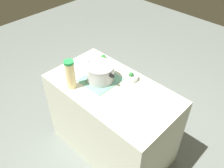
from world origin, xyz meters
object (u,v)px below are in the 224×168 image
(cooking_pot, at_px, (100,72))
(lemonade_pitcher, at_px, (70,74))
(broccoli_bowl_front, at_px, (131,77))
(broccoli_bowl_center, at_px, (104,59))

(cooking_pot, distance_m, lemonade_pitcher, 0.30)
(cooking_pot, height_order, broccoli_bowl_front, cooking_pot)
(lemonade_pitcher, height_order, broccoli_bowl_center, lemonade_pitcher)
(cooking_pot, relative_size, broccoli_bowl_front, 2.66)
(cooking_pot, xyz_separation_m, lemonade_pitcher, (-0.12, -0.27, 0.05))
(lemonade_pitcher, bearing_deg, broccoli_bowl_front, 55.29)
(cooking_pot, xyz_separation_m, broccoli_bowl_front, (0.21, 0.22, -0.07))
(lemonade_pitcher, xyz_separation_m, broccoli_bowl_front, (0.34, 0.49, -0.12))
(lemonade_pitcher, bearing_deg, cooking_pot, 64.87)
(broccoli_bowl_front, bearing_deg, cooking_pot, -133.80)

